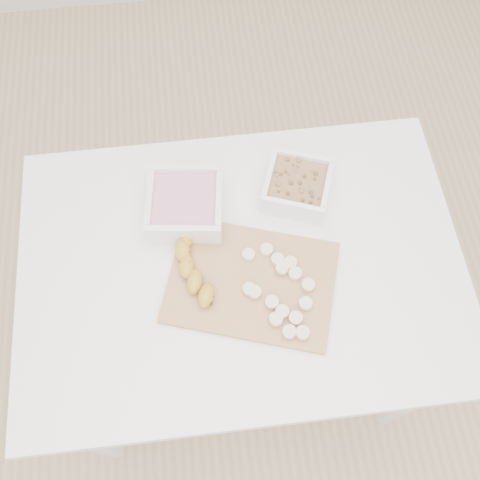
{
  "coord_description": "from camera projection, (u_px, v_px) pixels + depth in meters",
  "views": [
    {
      "loc": [
        -0.06,
        -0.46,
        1.86
      ],
      "look_at": [
        0.0,
        0.03,
        0.81
      ],
      "focal_mm": 40.0,
      "sensor_mm": 36.0,
      "label": 1
    }
  ],
  "objects": [
    {
      "name": "banana",
      "position": [
        193.0,
        267.0,
        1.16
      ],
      "size": [
        0.06,
        0.2,
        0.03
      ],
      "primitive_type": null,
      "rotation": [
        0.0,
        0.0,
        0.03
      ],
      "color": "#BF8B27",
      "rests_on": "cutting_board"
    },
    {
      "name": "cutting_board",
      "position": [
        251.0,
        282.0,
        1.17
      ],
      "size": [
        0.42,
        0.35,
        0.01
      ],
      "primitive_type": "cube",
      "rotation": [
        0.0,
        0.0,
        -0.31
      ],
      "color": "#AF834F",
      "rests_on": "table"
    },
    {
      "name": "bowl_granola",
      "position": [
        297.0,
        186.0,
        1.24
      ],
      "size": [
        0.19,
        0.19,
        0.07
      ],
      "color": "white",
      "rests_on": "table"
    },
    {
      "name": "bowl_yogurt",
      "position": [
        185.0,
        205.0,
        1.22
      ],
      "size": [
        0.19,
        0.19,
        0.08
      ],
      "color": "white",
      "rests_on": "table"
    },
    {
      "name": "table",
      "position": [
        241.0,
        279.0,
        1.28
      ],
      "size": [
        1.0,
        0.7,
        0.75
      ],
      "color": "white",
      "rests_on": "ground"
    },
    {
      "name": "banana_slices",
      "position": [
        281.0,
        290.0,
        1.14
      ],
      "size": [
        0.16,
        0.23,
        0.02
      ],
      "color": "beige",
      "rests_on": "cutting_board"
    },
    {
      "name": "ground",
      "position": [
        241.0,
        346.0,
        1.88
      ],
      "size": [
        3.5,
        3.5,
        0.0
      ],
      "primitive_type": "plane",
      "color": "#C6AD89",
      "rests_on": "ground"
    }
  ]
}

